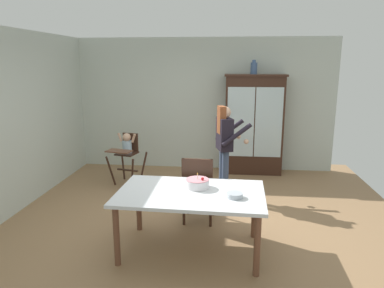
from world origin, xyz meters
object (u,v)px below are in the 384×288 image
(high_chair_with_toddler, at_px, (127,149))
(dining_chair_far_side, at_px, (198,185))
(china_cabinet, at_px, (254,124))
(serving_bowl, at_px, (235,195))
(adult_person, at_px, (225,141))
(dining_table, at_px, (191,198))
(ceramic_vase, at_px, (254,68))
(birthday_cake, at_px, (197,183))

(high_chair_with_toddler, xyz_separation_m, dining_chair_far_side, (1.45, -1.55, -0.10))
(china_cabinet, bearing_deg, serving_bowl, -97.00)
(adult_person, distance_m, dining_chair_far_side, 1.16)
(dining_table, xyz_separation_m, serving_bowl, (0.51, -0.13, 0.11))
(ceramic_vase, relative_size, adult_person, 0.18)
(high_chair_with_toddler, bearing_deg, birthday_cake, -42.27)
(ceramic_vase, distance_m, dining_table, 3.64)
(high_chair_with_toddler, distance_m, dining_chair_far_side, 2.13)
(high_chair_with_toddler, xyz_separation_m, birthday_cake, (1.50, -2.15, 0.14))
(adult_person, bearing_deg, dining_table, 151.95)
(adult_person, distance_m, serving_bowl, 1.91)
(birthday_cake, relative_size, dining_chair_far_side, 0.29)
(ceramic_vase, bearing_deg, serving_bowl, -96.34)
(china_cabinet, xyz_separation_m, birthday_cake, (-0.85, -3.07, -0.20))
(birthday_cake, bearing_deg, china_cabinet, 74.52)
(birthday_cake, bearing_deg, adult_person, 79.53)
(dining_chair_far_side, bearing_deg, china_cabinet, -107.30)
(ceramic_vase, bearing_deg, birthday_cake, -104.79)
(ceramic_vase, relative_size, birthday_cake, 0.96)
(dining_table, distance_m, dining_chair_far_side, 0.75)
(adult_person, bearing_deg, birthday_cake, 153.17)
(ceramic_vase, bearing_deg, adult_person, -109.39)
(adult_person, height_order, serving_bowl, adult_person)
(ceramic_vase, relative_size, dining_chair_far_side, 0.28)
(ceramic_vase, xyz_separation_m, dining_chair_far_side, (-0.86, -2.48, -1.55))
(ceramic_vase, height_order, birthday_cake, ceramic_vase)
(high_chair_with_toddler, bearing_deg, adult_person, -3.53)
(birthday_cake, distance_m, serving_bowl, 0.52)
(ceramic_vase, height_order, dining_table, ceramic_vase)
(dining_table, xyz_separation_m, birthday_cake, (0.07, 0.15, 0.13))
(adult_person, bearing_deg, high_chair_with_toddler, 57.23)
(dining_chair_far_side, bearing_deg, dining_table, 90.84)
(high_chair_with_toddler, bearing_deg, serving_bowl, -38.51)
(high_chair_with_toddler, height_order, dining_chair_far_side, dining_chair_far_side)
(birthday_cake, height_order, serving_bowl, birthday_cake)
(ceramic_vase, relative_size, serving_bowl, 1.50)
(dining_table, bearing_deg, china_cabinet, 74.10)
(dining_table, xyz_separation_m, dining_chair_far_side, (0.02, 0.74, -0.10))
(serving_bowl, bearing_deg, dining_chair_far_side, 119.11)
(dining_table, relative_size, serving_bowl, 9.62)
(china_cabinet, distance_m, ceramic_vase, 1.10)
(high_chair_with_toddler, relative_size, birthday_cake, 3.39)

